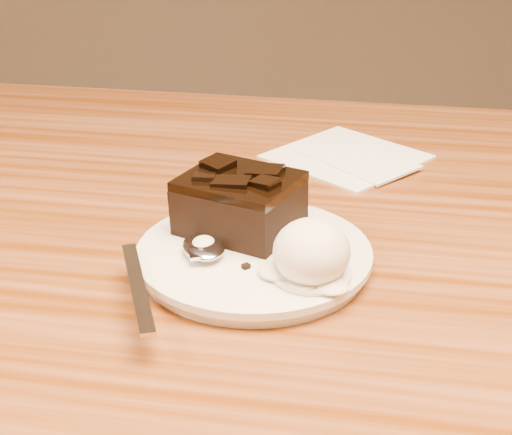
% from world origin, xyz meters
% --- Properties ---
extents(plate, '(0.20, 0.20, 0.02)m').
position_xyz_m(plate, '(-0.03, -0.07, 0.76)').
color(plate, silver).
rests_on(plate, dining_table).
extents(brownie, '(0.11, 0.11, 0.04)m').
position_xyz_m(brownie, '(-0.05, -0.04, 0.79)').
color(brownie, black).
rests_on(brownie, plate).
extents(ice_cream_scoop, '(0.06, 0.06, 0.05)m').
position_xyz_m(ice_cream_scoop, '(0.02, -0.11, 0.79)').
color(ice_cream_scoop, white).
rests_on(ice_cream_scoop, plate).
extents(melt_puddle, '(0.06, 0.06, 0.00)m').
position_xyz_m(melt_puddle, '(0.02, -0.11, 0.77)').
color(melt_puddle, white).
rests_on(melt_puddle, plate).
extents(spoon, '(0.11, 0.19, 0.01)m').
position_xyz_m(spoon, '(-0.07, -0.09, 0.77)').
color(spoon, silver).
rests_on(spoon, plate).
extents(napkin, '(0.20, 0.20, 0.01)m').
position_xyz_m(napkin, '(0.03, 0.19, 0.75)').
color(napkin, white).
rests_on(napkin, dining_table).
extents(crumb_a, '(0.01, 0.01, 0.00)m').
position_xyz_m(crumb_a, '(-0.03, -0.11, 0.77)').
color(crumb_a, black).
rests_on(crumb_a, plate).
extents(crumb_b, '(0.01, 0.01, 0.00)m').
position_xyz_m(crumb_b, '(-0.07, -0.09, 0.77)').
color(crumb_b, black).
rests_on(crumb_b, plate).
extents(crumb_c, '(0.01, 0.01, 0.00)m').
position_xyz_m(crumb_c, '(-0.03, -0.07, 0.77)').
color(crumb_c, black).
rests_on(crumb_c, plate).
extents(crumb_d, '(0.01, 0.01, 0.00)m').
position_xyz_m(crumb_d, '(-0.06, -0.09, 0.77)').
color(crumb_d, black).
rests_on(crumb_d, plate).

